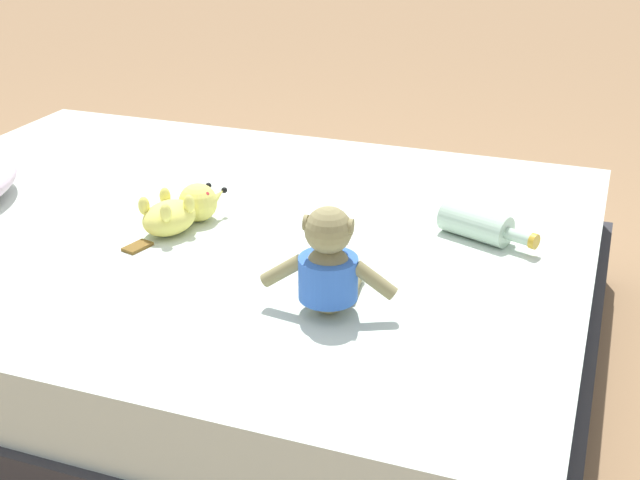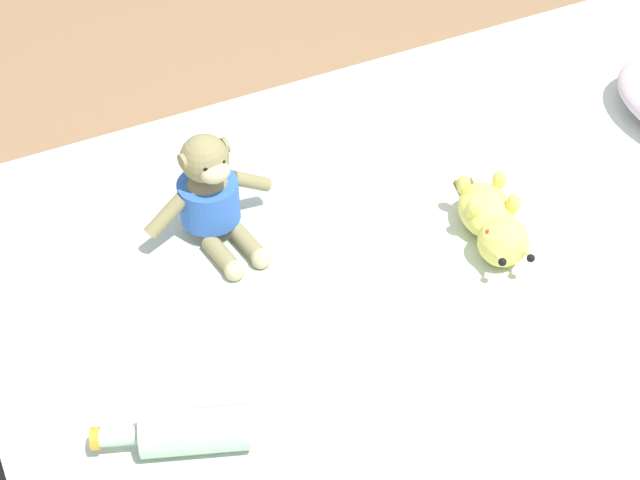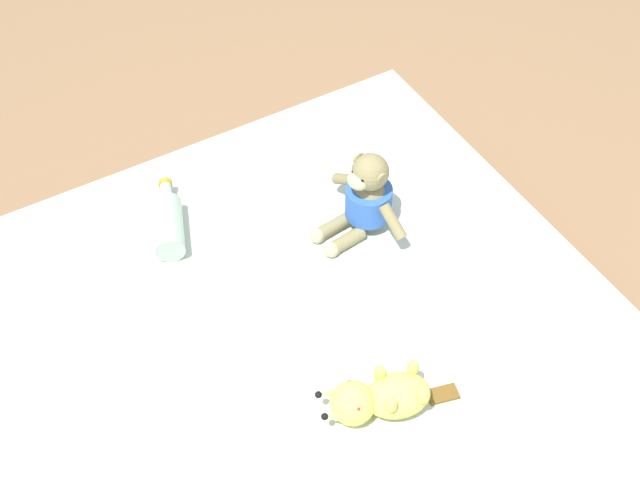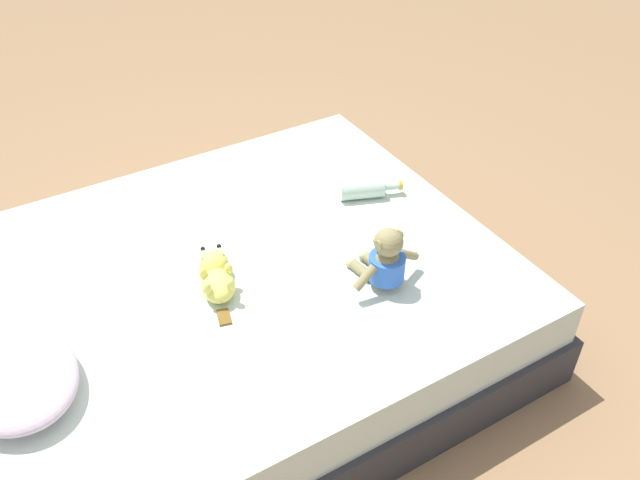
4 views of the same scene
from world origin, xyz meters
The scene contains 4 objects.
bed centered at (0.00, 0.00, 0.19)m, with size 1.57×2.02×0.38m.
plush_monkey centered at (-0.34, -0.47, 0.47)m, with size 0.24×0.29×0.24m.
plush_yellow_creature centered at (-0.06, 0.02, 0.43)m, with size 0.33×0.16×0.10m.
glass_bottle centered at (0.12, -0.69, 0.42)m, with size 0.15×0.26×0.08m.
Camera 3 is at (0.58, 0.87, 2.14)m, focal length 50.63 mm.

